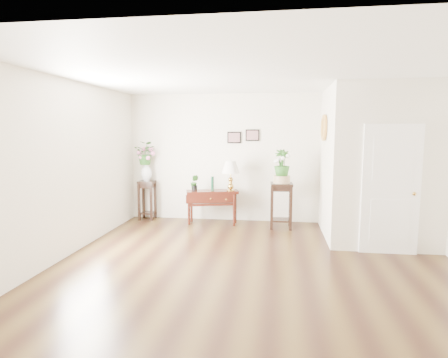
% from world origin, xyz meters
% --- Properties ---
extents(floor, '(6.00, 5.50, 0.02)m').
position_xyz_m(floor, '(0.00, 0.00, 0.00)').
color(floor, '#4B3517').
rests_on(floor, ground).
extents(ceiling, '(6.00, 5.50, 0.02)m').
position_xyz_m(ceiling, '(0.00, 0.00, 2.80)').
color(ceiling, white).
rests_on(ceiling, ground).
extents(wall_back, '(6.00, 0.02, 2.80)m').
position_xyz_m(wall_back, '(0.00, 2.75, 1.40)').
color(wall_back, white).
rests_on(wall_back, ground).
extents(wall_front, '(6.00, 0.02, 2.80)m').
position_xyz_m(wall_front, '(0.00, -2.75, 1.40)').
color(wall_front, white).
rests_on(wall_front, ground).
extents(wall_left, '(0.02, 5.50, 2.80)m').
position_xyz_m(wall_left, '(-3.00, 0.00, 1.40)').
color(wall_left, white).
rests_on(wall_left, ground).
extents(partition, '(1.80, 1.95, 2.80)m').
position_xyz_m(partition, '(2.10, 1.77, 1.40)').
color(partition, white).
rests_on(partition, floor).
extents(door, '(0.90, 0.05, 2.10)m').
position_xyz_m(door, '(2.10, 0.78, 1.05)').
color(door, white).
rests_on(door, floor).
extents(art_print_left, '(0.30, 0.02, 0.25)m').
position_xyz_m(art_print_left, '(-0.65, 2.73, 1.85)').
color(art_print_left, black).
rests_on(art_print_left, wall_back).
extents(art_print_right, '(0.30, 0.02, 0.25)m').
position_xyz_m(art_print_right, '(-0.25, 2.73, 1.90)').
color(art_print_right, black).
rests_on(art_print_right, wall_back).
extents(wall_ornament, '(0.07, 0.51, 0.51)m').
position_xyz_m(wall_ornament, '(1.16, 1.90, 2.05)').
color(wall_ornament, '#DD9245').
rests_on(wall_ornament, partition).
extents(console_table, '(1.15, 0.64, 0.73)m').
position_xyz_m(console_table, '(-1.07, 2.32, 0.36)').
color(console_table, black).
rests_on(console_table, floor).
extents(table_lamp, '(0.44, 0.44, 0.65)m').
position_xyz_m(table_lamp, '(-0.68, 2.32, 1.08)').
color(table_lamp, '#B28838').
rests_on(table_lamp, console_table).
extents(green_vase, '(0.08, 0.08, 0.30)m').
position_xyz_m(green_vase, '(-1.07, 2.32, 0.90)').
color(green_vase, '#0F3723').
rests_on(green_vase, console_table).
extents(potted_plant, '(0.18, 0.15, 0.31)m').
position_xyz_m(potted_plant, '(-1.46, 2.32, 0.89)').
color(potted_plant, '#23571B').
rests_on(potted_plant, console_table).
extents(plant_stand_a, '(0.35, 0.35, 0.88)m').
position_xyz_m(plant_stand_a, '(-2.61, 2.54, 0.44)').
color(plant_stand_a, black).
rests_on(plant_stand_a, floor).
extents(porcelain_vase, '(0.24, 0.24, 0.41)m').
position_xyz_m(porcelain_vase, '(-2.61, 2.54, 1.10)').
color(porcelain_vase, white).
rests_on(porcelain_vase, plant_stand_a).
extents(lily_arrangement, '(0.51, 0.45, 0.53)m').
position_xyz_m(lily_arrangement, '(-2.61, 2.54, 1.54)').
color(lily_arrangement, '#23571B').
rests_on(lily_arrangement, porcelain_vase).
extents(plant_stand_b, '(0.46, 0.46, 0.93)m').
position_xyz_m(plant_stand_b, '(0.39, 2.20, 0.47)').
color(plant_stand_b, black).
rests_on(plant_stand_b, floor).
extents(ceramic_bowl, '(0.45, 0.45, 0.15)m').
position_xyz_m(ceramic_bowl, '(0.39, 2.20, 1.01)').
color(ceramic_bowl, tan).
rests_on(ceramic_bowl, plant_stand_b).
extents(narcissus, '(0.40, 0.40, 0.57)m').
position_xyz_m(narcissus, '(0.39, 2.20, 1.34)').
color(narcissus, '#23571B').
rests_on(narcissus, ceramic_bowl).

